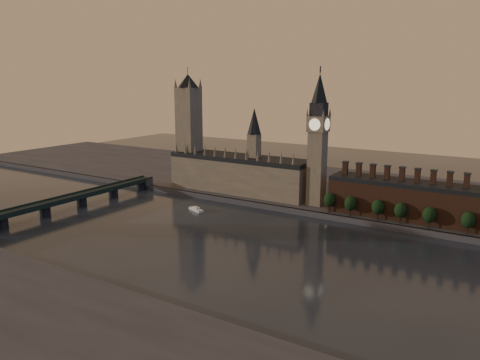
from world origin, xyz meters
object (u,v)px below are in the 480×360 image
object	(u,v)px
big_ben	(318,138)
westminster_bridge	(61,203)
victoria_tower	(189,126)
river_boat	(196,209)

from	to	relation	value
big_ben	westminster_bridge	distance (m)	205.83
victoria_tower	westminster_bridge	xyz separation A→B (m)	(-35.00, -117.70, -51.65)
big_ben	westminster_bridge	world-z (taller)	big_ben
big_ben	river_boat	bearing A→B (deg)	-145.32
victoria_tower	river_boat	world-z (taller)	victoria_tower
big_ben	river_boat	xyz separation A→B (m)	(-77.97, -53.96, -55.64)
victoria_tower	river_boat	distance (m)	97.65
victoria_tower	big_ben	world-z (taller)	victoria_tower
victoria_tower	westminster_bridge	size ratio (longest dim) A/B	0.54
westminster_bridge	river_boat	distance (m)	105.18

